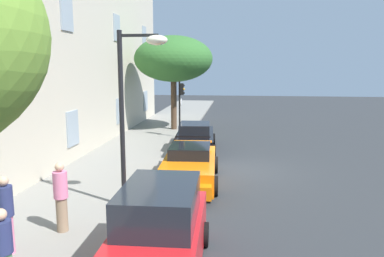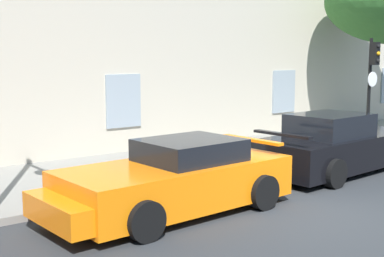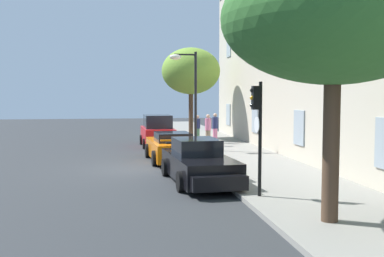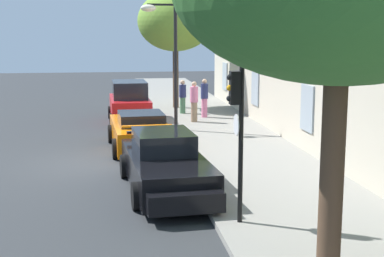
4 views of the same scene
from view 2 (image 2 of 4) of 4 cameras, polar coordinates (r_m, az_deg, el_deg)
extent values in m
plane|color=#2B2D30|center=(10.15, 12.28, -8.75)|extent=(80.00, 80.00, 0.00)
cube|color=gray|center=(13.52, -2.89, -4.09)|extent=(60.00, 4.22, 0.14)
cube|color=#8C99A3|center=(15.04, -7.41, 2.97)|extent=(1.10, 0.06, 1.50)
cube|color=#8C99A3|center=(19.13, 9.86, 3.96)|extent=(1.10, 0.06, 1.50)
cube|color=orange|center=(9.76, -1.72, -5.92)|extent=(4.44, 2.07, 0.77)
cube|color=black|center=(9.84, -0.25, -2.32)|extent=(1.81, 1.56, 0.40)
cube|color=orange|center=(8.77, -11.67, -8.34)|extent=(1.39, 1.76, 0.42)
cube|color=orange|center=(10.97, 6.47, -1.21)|extent=(0.24, 1.57, 0.06)
cylinder|color=black|center=(8.33, -5.09, -9.90)|extent=(0.68, 0.27, 0.66)
cylinder|color=black|center=(9.84, -11.33, -7.23)|extent=(0.68, 0.27, 0.66)
cylinder|color=black|center=(10.06, 7.67, -6.81)|extent=(0.68, 0.27, 0.66)
cylinder|color=black|center=(11.34, 0.73, -5.06)|extent=(0.68, 0.27, 0.66)
cube|color=black|center=(13.58, 15.37, -2.28)|extent=(4.79, 2.13, 0.78)
cube|color=black|center=(13.20, 14.63, 0.37)|extent=(1.96, 1.58, 0.55)
cube|color=black|center=(15.34, 19.61, -1.69)|extent=(1.51, 1.76, 0.43)
cube|color=black|center=(11.77, 9.68, -0.63)|extent=(0.27, 1.55, 0.06)
cylinder|color=black|center=(15.30, 15.52, -1.98)|extent=(0.67, 0.29, 0.65)
cylinder|color=black|center=(13.01, 8.46, -3.48)|extent=(0.67, 0.29, 0.65)
cylinder|color=black|center=(11.95, 15.10, -4.69)|extent=(0.67, 0.29, 0.65)
cylinder|color=black|center=(16.60, 18.53, 3.63)|extent=(0.10, 0.10, 3.24)
cube|color=black|center=(16.49, 19.11, 7.64)|extent=(0.22, 0.20, 0.66)
sphere|color=black|center=(16.43, 19.47, 8.36)|extent=(0.12, 0.12, 0.12)
sphere|color=orange|center=(16.43, 19.43, 7.63)|extent=(0.12, 0.12, 0.12)
sphere|color=black|center=(16.43, 19.40, 6.90)|extent=(0.12, 0.12, 0.12)
cylinder|color=white|center=(16.52, 18.88, 5.05)|extent=(0.44, 0.02, 0.44)
camera|label=1|loc=(9.94, -90.30, 7.87)|focal=35.32mm
camera|label=3|loc=(26.65, 41.32, 6.24)|focal=42.95mm
camera|label=4|loc=(25.31, 37.80, 8.85)|focal=51.68mm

